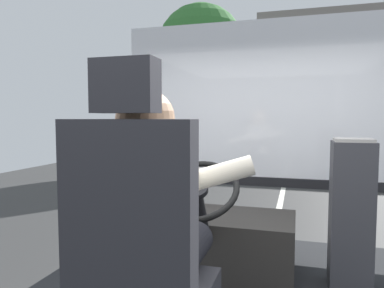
{
  "coord_description": "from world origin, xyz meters",
  "views": [
    {
      "loc": [
        0.33,
        -1.64,
        1.83
      ],
      "look_at": [
        -0.41,
        0.87,
        1.63
      ],
      "focal_mm": 33.59,
      "sensor_mm": 36.0,
      "label": 1
    }
  ],
  "objects_px": {
    "bus_driver": "(151,214)",
    "fare_box": "(351,214)",
    "driver_seat": "(140,266)",
    "steering_console": "(214,240)"
  },
  "relations": [
    {
      "from": "bus_driver",
      "to": "fare_box",
      "type": "height_order",
      "value": "bus_driver"
    },
    {
      "from": "driver_seat",
      "to": "fare_box",
      "type": "distance_m",
      "value": 1.51
    },
    {
      "from": "driver_seat",
      "to": "fare_box",
      "type": "xyz_separation_m",
      "value": [
        0.88,
        1.22,
        -0.06
      ]
    },
    {
      "from": "steering_console",
      "to": "fare_box",
      "type": "bearing_deg",
      "value": -1.21
    },
    {
      "from": "driver_seat",
      "to": "steering_console",
      "type": "xyz_separation_m",
      "value": [
        -0.0,
        1.24,
        -0.32
      ]
    },
    {
      "from": "driver_seat",
      "to": "steering_console",
      "type": "height_order",
      "value": "driver_seat"
    },
    {
      "from": "steering_console",
      "to": "fare_box",
      "type": "relative_size",
      "value": 1.15
    },
    {
      "from": "bus_driver",
      "to": "fare_box",
      "type": "distance_m",
      "value": 1.44
    },
    {
      "from": "driver_seat",
      "to": "steering_console",
      "type": "bearing_deg",
      "value": 90.0
    },
    {
      "from": "driver_seat",
      "to": "bus_driver",
      "type": "xyz_separation_m",
      "value": [
        -0.0,
        0.11,
        0.17
      ]
    }
  ]
}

